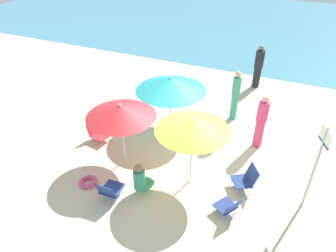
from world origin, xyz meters
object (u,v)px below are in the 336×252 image
object	(u,v)px
umbrella_red	(121,111)
beach_chair_a	(109,190)
beach_chair_b	(98,132)
beach_bag	(210,146)
beach_chair_c	(246,178)
umbrella_yellow	(193,125)
person_d	(258,67)
person_a	(141,179)
person_b	(261,122)
beach_chair_d	(228,207)
swim_ring	(88,182)
warning_sign	(318,159)
umbrella_teal	(171,84)
person_c	(235,95)

from	to	relation	value
umbrella_red	beach_chair_a	world-z (taller)	umbrella_red
beach_chair_b	beach_bag	bearing A→B (deg)	23.76
umbrella_red	beach_chair_c	xyz separation A→B (m)	(3.25, 0.29, -1.29)
umbrella_yellow	person_d	distance (m)	6.18
person_a	beach_bag	size ratio (longest dim) A/B	2.67
umbrella_yellow	person_b	bearing A→B (deg)	59.88
beach_chair_a	person_b	distance (m)	4.55
beach_chair_d	swim_ring	bearing A→B (deg)	38.67
beach_chair_c	warning_sign	world-z (taller)	warning_sign
umbrella_teal	beach_chair_c	world-z (taller)	umbrella_teal
warning_sign	beach_chair_a	bearing A→B (deg)	178.31
beach_chair_b	beach_bag	xyz separation A→B (m)	(3.25, 0.85, -0.09)
umbrella_red	swim_ring	distance (m)	1.98
beach_chair_c	beach_bag	world-z (taller)	beach_chair_c
umbrella_red	warning_sign	size ratio (longest dim) A/B	0.83
beach_chair_a	beach_bag	size ratio (longest dim) A/B	1.76
umbrella_teal	swim_ring	distance (m)	3.62
umbrella_red	beach_chair_b	size ratio (longest dim) A/B	2.79
person_a	person_b	xyz separation A→B (m)	(2.22, 3.05, 0.38)
person_a	person_c	world-z (taller)	person_c
beach_chair_c	beach_bag	xyz separation A→B (m)	(-1.25, 1.08, -0.15)
beach_chair_a	warning_sign	xyz separation A→B (m)	(4.22, 1.64, 1.12)
person_d	beach_bag	distance (m)	4.76
person_d	warning_sign	xyz separation A→B (m)	(2.17, -5.78, 0.58)
beach_chair_b	person_a	bearing A→B (deg)	-23.15
umbrella_yellow	person_c	world-z (taller)	umbrella_yellow
person_a	beach_chair_d	bearing A→B (deg)	-65.90
umbrella_teal	warning_sign	size ratio (longest dim) A/B	0.96
beach_chair_a	swim_ring	xyz separation A→B (m)	(-0.79, 0.20, -0.24)
warning_sign	beach_bag	world-z (taller)	warning_sign
beach_chair_b	person_a	distance (m)	2.63
swim_ring	person_d	bearing A→B (deg)	68.55
person_a	beach_chair_a	bearing A→B (deg)	147.85
person_a	swim_ring	size ratio (longest dim) A/B	2.01
beach_chair_c	beach_bag	bearing A→B (deg)	-71.88
beach_chair_a	warning_sign	distance (m)	4.66
person_d	warning_sign	world-z (taller)	warning_sign
person_c	person_d	distance (m)	2.71
warning_sign	beach_chair_d	bearing A→B (deg)	-170.00
warning_sign	person_c	bearing A→B (deg)	105.27
person_b	beach_chair_a	bearing A→B (deg)	62.45
beach_chair_b	person_b	xyz separation A→B (m)	(4.44, 1.65, 0.57)
person_a	umbrella_teal	bearing A→B (deg)	28.71
beach_chair_a	beach_chair_c	distance (m)	3.31
warning_sign	beach_chair_b	bearing A→B (deg)	154.77
umbrella_teal	warning_sign	bearing A→B (deg)	-22.93
person_b	person_d	size ratio (longest dim) A/B	0.99
beach_chair_c	beach_bag	distance (m)	1.66
beach_chair_c	warning_sign	bearing A→B (deg)	148.31
beach_chair_a	swim_ring	bearing A→B (deg)	72.87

